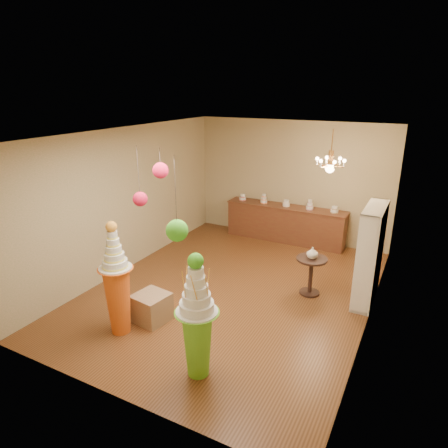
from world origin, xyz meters
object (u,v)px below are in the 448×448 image
at_px(pedestal_orange, 118,291).
at_px(sideboard, 285,223).
at_px(pedestal_green, 197,327).
at_px(round_table, 311,271).

relative_size(pedestal_orange, sideboard, 0.62).
xyz_separation_m(pedestal_green, round_table, (0.73, 2.92, -0.26)).
distance_m(pedestal_orange, sideboard, 5.17).
xyz_separation_m(pedestal_orange, sideboard, (1.00, 5.06, -0.25)).
relative_size(pedestal_green, round_table, 2.39).
xyz_separation_m(pedestal_green, pedestal_orange, (-1.63, 0.29, -0.01)).
bearing_deg(pedestal_orange, pedestal_green, -10.04).
relative_size(sideboard, round_table, 4.02).
height_order(pedestal_orange, sideboard, pedestal_orange).
height_order(pedestal_green, pedestal_orange, pedestal_orange).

